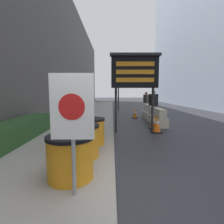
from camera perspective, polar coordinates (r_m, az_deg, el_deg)
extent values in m
plane|color=#2D2D33|center=(3.00, 1.48, -27.48)|extent=(120.00, 120.00, 0.00)
cube|color=#4C4742|center=(13.37, -18.07, 21.20)|extent=(0.40, 50.40, 10.35)
cube|color=#284C23|center=(6.22, -29.90, -5.89)|extent=(0.90, 5.06, 0.64)
cylinder|color=orange|center=(3.34, -13.28, -14.54)|extent=(0.82, 0.82, 0.73)
cylinder|color=black|center=(3.22, -13.46, -7.97)|extent=(0.85, 0.85, 0.06)
cylinder|color=orange|center=(4.31, -9.74, -9.64)|extent=(0.82, 0.82, 0.73)
cylinder|color=black|center=(4.22, -9.84, -4.50)|extent=(0.85, 0.85, 0.06)
cylinder|color=orange|center=(5.31, -6.84, -6.56)|extent=(0.82, 0.82, 0.73)
cylinder|color=black|center=(5.24, -6.89, -2.36)|extent=(0.85, 0.85, 0.06)
cylinder|color=gray|center=(2.72, -12.33, -12.54)|extent=(0.06, 0.06, 1.34)
cube|color=white|center=(2.56, -12.77, 1.67)|extent=(0.63, 0.04, 0.95)
cylinder|color=red|center=(2.54, -12.89, 1.63)|extent=(0.38, 0.01, 0.38)
cylinder|color=#28282B|center=(7.30, 1.42, 0.52)|extent=(0.10, 0.10, 1.87)
cylinder|color=#28282B|center=(7.50, 13.23, 0.50)|extent=(0.10, 0.10, 1.87)
cube|color=black|center=(7.37, 7.58, 12.74)|extent=(1.92, 0.24, 1.27)
cube|color=#28282B|center=(7.41, 7.73, 18.06)|extent=(2.04, 0.34, 0.10)
cube|color=orange|center=(7.29, 7.75, 15.33)|extent=(1.53, 0.02, 0.18)
cube|color=orange|center=(7.24, 7.71, 12.85)|extent=(1.53, 0.02, 0.18)
cube|color=orange|center=(7.21, 7.67, 10.35)|extent=(1.53, 0.02, 0.18)
cube|color=beige|center=(9.35, 14.86, -2.86)|extent=(0.58, 1.83, 0.44)
cube|color=beige|center=(9.29, 14.94, -0.20)|extent=(0.35, 1.83, 0.44)
cube|color=white|center=(9.24, 13.82, -0.20)|extent=(0.02, 1.47, 0.22)
cube|color=silver|center=(11.44, 12.11, -1.07)|extent=(0.59, 2.02, 0.46)
cube|color=silver|center=(11.39, 12.16, 1.24)|extent=(0.35, 2.02, 0.46)
cube|color=white|center=(11.36, 11.24, 1.25)|extent=(0.02, 1.61, 0.23)
cube|color=black|center=(7.68, 14.40, -6.31)|extent=(0.43, 0.43, 0.04)
cone|color=orange|center=(7.61, 14.48, -3.49)|extent=(0.34, 0.34, 0.73)
cylinder|color=white|center=(7.60, 14.49, -3.22)|extent=(0.20, 0.20, 0.10)
cube|color=black|center=(8.45, 13.43, -5.15)|extent=(0.40, 0.40, 0.04)
cone|color=orange|center=(8.39, 13.49, -2.76)|extent=(0.32, 0.32, 0.67)
cylinder|color=white|center=(8.38, 13.50, -2.54)|extent=(0.18, 0.18, 0.09)
cube|color=black|center=(11.71, 7.63, -1.87)|extent=(0.37, 0.37, 0.04)
cone|color=orange|center=(11.67, 7.65, -0.26)|extent=(0.30, 0.30, 0.62)
cylinder|color=white|center=(11.67, 7.65, -0.11)|extent=(0.17, 0.17, 0.09)
cylinder|color=#2D2D30|center=(16.74, 2.26, 7.57)|extent=(0.12, 0.12, 4.10)
cube|color=#23281E|center=(16.69, 2.31, 13.18)|extent=(0.28, 0.28, 0.84)
sphere|color=#360605|center=(16.58, 2.33, 14.20)|extent=(0.15, 0.15, 0.15)
sphere|color=gold|center=(16.55, 2.33, 13.24)|extent=(0.15, 0.15, 0.15)
sphere|color=black|center=(16.51, 2.32, 12.28)|extent=(0.15, 0.15, 0.15)
cylinder|color=#23283D|center=(10.54, 12.96, -0.54)|extent=(0.15, 0.15, 0.89)
cylinder|color=#23283D|center=(10.57, 13.84, -0.54)|extent=(0.15, 0.15, 0.89)
cube|color=black|center=(10.49, 13.51, 3.80)|extent=(0.49, 0.56, 0.71)
sphere|color=tan|center=(10.48, 13.58, 6.39)|extent=(0.25, 0.25, 0.25)
cylinder|color=#514C42|center=(15.21, 10.87, 1.49)|extent=(0.14, 0.14, 0.85)
cylinder|color=#514C42|center=(15.25, 11.46, 1.48)|extent=(0.14, 0.14, 0.85)
cube|color=#47423D|center=(15.19, 11.22, 4.36)|extent=(0.44, 0.53, 0.68)
sphere|color=#CD614F|center=(15.18, 11.26, 6.08)|extent=(0.24, 0.24, 0.24)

